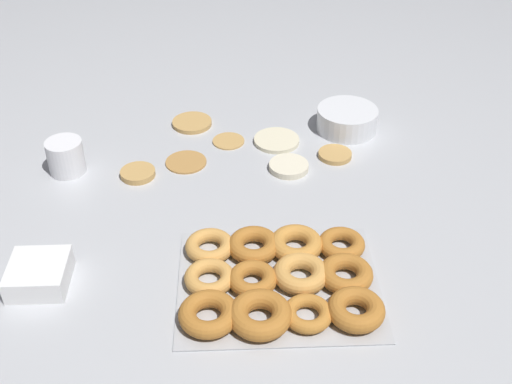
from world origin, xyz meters
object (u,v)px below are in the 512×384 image
object	(u,v)px
pancake_4	(192,123)
pancake_5	(138,173)
pancake_3	(186,161)
donut_tray	(279,279)
pancake_0	(277,140)
container_stack	(39,274)
paper_cup	(66,157)
pancake_6	(289,166)
pancake_2	(228,140)
pancake_1	(335,155)
batter_bowl	(347,119)

from	to	relation	value
pancake_4	pancake_5	distance (m)	0.26
pancake_3	pancake_5	world-z (taller)	pancake_5
donut_tray	pancake_3	bearing A→B (deg)	114.51
pancake_0	container_stack	bearing A→B (deg)	-134.75
pancake_0	pancake_5	size ratio (longest dim) A/B	1.41
paper_cup	pancake_0	bearing A→B (deg)	12.17
pancake_4	container_stack	bearing A→B (deg)	-114.38
pancake_5	pancake_6	distance (m)	0.36
donut_tray	pancake_0	bearing A→B (deg)	86.60
pancake_6	pancake_4	bearing A→B (deg)	137.53
pancake_0	donut_tray	xyz separation A→B (m)	(-0.03, -0.52, 0.01)
pancake_6	donut_tray	bearing A→B (deg)	-97.47
pancake_0	pancake_2	bearing A→B (deg)	176.80
pancake_3	pancake_2	bearing A→B (deg)	41.74
pancake_2	pancake_6	xyz separation A→B (m)	(0.15, -0.13, 0.00)
pancake_1	container_stack	size ratio (longest dim) A/B	0.73
donut_tray	pancake_4	bearing A→B (deg)	107.10
pancake_2	pancake_1	bearing A→B (deg)	-16.98
pancake_0	container_stack	world-z (taller)	container_stack
paper_cup	pancake_3	bearing A→B (deg)	4.78
pancake_1	pancake_4	distance (m)	0.40
pancake_2	pancake_4	bearing A→B (deg)	136.90
pancake_5	pancake_4	bearing A→B (deg)	63.00
pancake_2	pancake_6	size ratio (longest dim) A/B	0.86
pancake_2	pancake_4	xyz separation A→B (m)	(-0.10, 0.09, 0.00)
pancake_4	donut_tray	xyz separation A→B (m)	(0.19, -0.62, 0.01)
batter_bowl	container_stack	bearing A→B (deg)	-140.94
pancake_3	donut_tray	world-z (taller)	donut_tray
pancake_6	pancake_2	bearing A→B (deg)	137.95
pancake_6	batter_bowl	bearing A→B (deg)	47.13
pancake_1	pancake_6	world-z (taller)	pancake_6
pancake_5	pancake_3	bearing A→B (deg)	24.20
pancake_4	paper_cup	world-z (taller)	paper_cup
pancake_5	pancake_6	size ratio (longest dim) A/B	0.87
pancake_1	donut_tray	size ratio (longest dim) A/B	0.21
paper_cup	pancake_2	bearing A→B (deg)	16.84
donut_tray	container_stack	world-z (taller)	container_stack
pancake_6	container_stack	world-z (taller)	container_stack
pancake_3	pancake_4	bearing A→B (deg)	87.65
batter_bowl	pancake_2	bearing A→B (deg)	-170.93
pancake_0	pancake_1	size ratio (longest dim) A/B	1.41
pancake_4	paper_cup	distance (m)	0.36
pancake_2	batter_bowl	distance (m)	0.32
pancake_5	donut_tray	bearing A→B (deg)	-51.07
pancake_0	pancake_1	xyz separation A→B (m)	(0.14, -0.07, 0.00)
container_stack	pancake_0	bearing A→B (deg)	45.25
pancake_5	batter_bowl	distance (m)	0.57
batter_bowl	container_stack	size ratio (longest dim) A/B	1.39
pancake_1	pancake_5	world-z (taller)	pancake_5
donut_tray	pancake_5	bearing A→B (deg)	128.93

